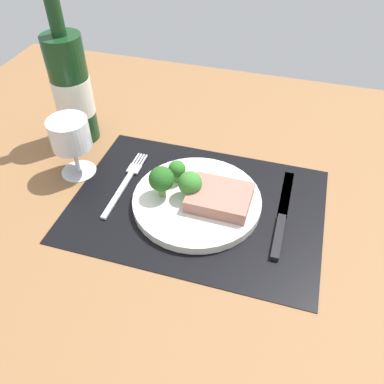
{
  "coord_description": "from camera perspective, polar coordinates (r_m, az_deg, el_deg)",
  "views": [
    {
      "loc": [
        13.91,
        -50.06,
        52.41
      ],
      "look_at": [
        -1.3,
        1.2,
        1.9
      ],
      "focal_mm": 37.16,
      "sensor_mm": 36.0,
      "label": 1
    }
  ],
  "objects": [
    {
      "name": "ground_plane",
      "position": [
        0.75,
        0.69,
        -2.69
      ],
      "size": [
        140.0,
        110.0,
        3.0
      ],
      "primitive_type": "cube",
      "color": "brown"
    },
    {
      "name": "broccoli_front_edge",
      "position": [
        0.71,
        -0.17,
        1.48
      ],
      "size": [
        4.33,
        4.33,
        5.43
      ],
      "color": "#5B8942",
      "rests_on": "plate"
    },
    {
      "name": "wine_bottle",
      "position": [
        0.88,
        -16.86,
        13.95
      ],
      "size": [
        7.97,
        7.97,
        32.49
      ],
      "color": "#143819",
      "rests_on": "ground_plane"
    },
    {
      "name": "wine_glass",
      "position": [
        0.79,
        -17.05,
        7.53
      ],
      "size": [
        7.63,
        7.63,
        12.22
      ],
      "color": "silver",
      "rests_on": "ground_plane"
    },
    {
      "name": "steak",
      "position": [
        0.71,
        4.01,
        -0.65
      ],
      "size": [
        11.18,
        8.91,
        2.48
      ],
      "primitive_type": "cube",
      "rotation": [
        0.0,
        0.0,
        -0.02
      ],
      "color": "#9E6B5B",
      "rests_on": "plate"
    },
    {
      "name": "placemat",
      "position": [
        0.74,
        0.7,
        -1.8
      ],
      "size": [
        45.89,
        32.86,
        0.3
      ],
      "primitive_type": "cube",
      "color": "black",
      "rests_on": "ground_plane"
    },
    {
      "name": "knife",
      "position": [
        0.72,
        12.74,
        -3.7
      ],
      "size": [
        1.8,
        23.0,
        0.8
      ],
      "rotation": [
        0.0,
        0.0,
        -0.01
      ],
      "color": "black",
      "rests_on": "placemat"
    },
    {
      "name": "plate",
      "position": [
        0.73,
        0.71,
        -1.28
      ],
      "size": [
        23.62,
        23.62,
        1.6
      ],
      "primitive_type": "cylinder",
      "color": "silver",
      "rests_on": "placemat"
    },
    {
      "name": "fork",
      "position": [
        0.79,
        -9.54,
        1.33
      ],
      "size": [
        2.4,
        19.2,
        0.5
      ],
      "rotation": [
        0.0,
        0.0,
        0.05
      ],
      "color": "silver",
      "rests_on": "placemat"
    },
    {
      "name": "broccoli_back_left",
      "position": [
        0.74,
        -2.18,
        3.2
      ],
      "size": [
        3.31,
        3.31,
        4.52
      ],
      "color": "#6B994C",
      "rests_on": "plate"
    },
    {
      "name": "broccoli_near_fork",
      "position": [
        0.71,
        -4.42,
        1.83
      ],
      "size": [
        4.6,
        4.6,
        6.2
      ],
      "color": "#6B994C",
      "rests_on": "plate"
    }
  ]
}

